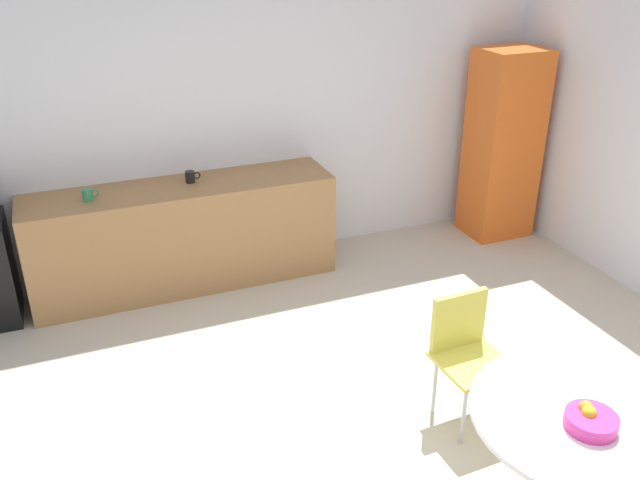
# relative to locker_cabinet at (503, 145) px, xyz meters

# --- Properties ---
(ground_plane) EXTENTS (6.00, 6.00, 0.00)m
(ground_plane) POSITION_rel_locker_cabinet_xyz_m (-2.55, -2.55, -0.91)
(ground_plane) COLOR beige
(wall_back) EXTENTS (6.00, 0.10, 2.60)m
(wall_back) POSITION_rel_locker_cabinet_xyz_m (-2.55, 0.45, 0.39)
(wall_back) COLOR silver
(wall_back) RESTS_ON ground_plane
(counter_block) EXTENTS (2.55, 0.60, 0.90)m
(counter_block) POSITION_rel_locker_cabinet_xyz_m (-3.11, 0.10, -0.46)
(counter_block) COLOR #9E7042
(counter_block) RESTS_ON ground_plane
(locker_cabinet) EXTENTS (0.60, 0.50, 1.83)m
(locker_cabinet) POSITION_rel_locker_cabinet_xyz_m (0.00, 0.00, 0.00)
(locker_cabinet) COLOR orange
(locker_cabinet) RESTS_ON ground_plane
(round_table) EXTENTS (1.15, 1.15, 0.74)m
(round_table) POSITION_rel_locker_cabinet_xyz_m (-1.81, -3.25, -0.30)
(round_table) COLOR silver
(round_table) RESTS_ON ground_plane
(chair_yellow) EXTENTS (0.44, 0.44, 0.83)m
(chair_yellow) POSITION_rel_locker_cabinet_xyz_m (-1.84, -2.26, -0.39)
(chair_yellow) COLOR silver
(chair_yellow) RESTS_ON ground_plane
(fruit_bowl) EXTENTS (0.25, 0.25, 0.11)m
(fruit_bowl) POSITION_rel_locker_cabinet_xyz_m (-1.87, -3.32, -0.14)
(fruit_bowl) COLOR #D8338C
(fruit_bowl) RESTS_ON round_table
(mug_white) EXTENTS (0.13, 0.08, 0.09)m
(mug_white) POSITION_rel_locker_cabinet_xyz_m (-3.83, 0.06, 0.03)
(mug_white) COLOR #338C59
(mug_white) RESTS_ON counter_block
(mug_green) EXTENTS (0.13, 0.08, 0.09)m
(mug_green) POSITION_rel_locker_cabinet_xyz_m (-3.00, 0.16, 0.03)
(mug_green) COLOR black
(mug_green) RESTS_ON counter_block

